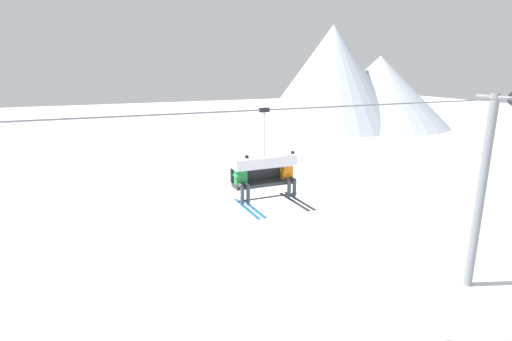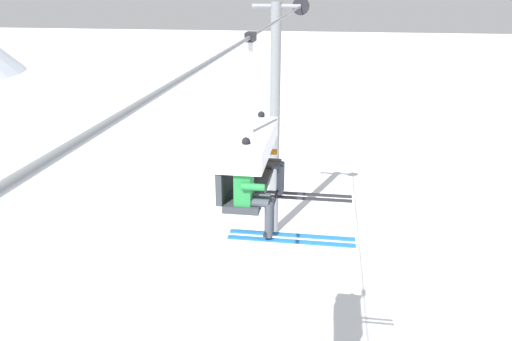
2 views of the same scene
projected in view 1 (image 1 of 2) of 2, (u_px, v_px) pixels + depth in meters
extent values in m
cone|color=silver|center=(332.00, 77.00, 63.48)|extent=(22.74, 22.74, 15.77)
cone|color=silver|center=(378.00, 91.00, 65.22)|extent=(22.97, 22.97, 11.14)
cylinder|color=slate|center=(481.00, 195.00, 16.72)|extent=(0.36, 0.36, 8.40)
cylinder|color=slate|center=(495.00, 97.00, 15.69)|extent=(0.16, 1.60, 0.16)
cylinder|color=slate|center=(305.00, 108.00, 11.51)|extent=(20.12, 0.05, 0.05)
cube|color=#33383D|center=(264.00, 183.00, 11.54)|extent=(1.83, 0.48, 0.10)
cube|color=#33383D|center=(260.00, 172.00, 11.72)|extent=(1.83, 0.08, 0.45)
cube|color=silver|center=(263.00, 161.00, 11.43)|extent=(1.87, 0.68, 0.30)
cylinder|color=black|center=(268.00, 197.00, 11.34)|extent=(1.83, 0.04, 0.04)
cylinder|color=silver|center=(264.00, 134.00, 11.18)|extent=(0.07, 0.07, 1.26)
cube|color=black|center=(264.00, 110.00, 11.01)|extent=(0.28, 0.12, 0.12)
cube|color=#23843D|center=(241.00, 176.00, 11.16)|extent=(0.32, 0.22, 0.52)
sphere|color=silver|center=(241.00, 163.00, 11.07)|extent=(0.22, 0.22, 0.22)
ellipsoid|color=black|center=(242.00, 164.00, 10.98)|extent=(0.17, 0.04, 0.08)
cylinder|color=#3D424C|center=(240.00, 185.00, 11.04)|extent=(0.11, 0.34, 0.11)
cylinder|color=#3D424C|center=(246.00, 184.00, 11.10)|extent=(0.11, 0.34, 0.11)
cylinder|color=#3D424C|center=(242.00, 195.00, 10.94)|extent=(0.11, 0.11, 0.48)
cylinder|color=#3D424C|center=(248.00, 194.00, 11.01)|extent=(0.11, 0.11, 0.48)
cube|color=#1E6BB2|center=(246.00, 208.00, 10.75)|extent=(0.09, 1.70, 0.02)
cube|color=#1E6BB2|center=(252.00, 208.00, 10.82)|extent=(0.09, 1.70, 0.02)
cylinder|color=#23843D|center=(236.00, 176.00, 10.95)|extent=(0.09, 0.30, 0.09)
cylinder|color=#23843D|center=(247.00, 163.00, 11.15)|extent=(0.09, 0.09, 0.30)
sphere|color=black|center=(247.00, 157.00, 11.11)|extent=(0.11, 0.11, 0.11)
cube|color=orange|center=(287.00, 170.00, 11.72)|extent=(0.32, 0.22, 0.52)
sphere|color=black|center=(287.00, 159.00, 11.63)|extent=(0.22, 0.22, 0.22)
ellipsoid|color=black|center=(288.00, 159.00, 11.54)|extent=(0.17, 0.04, 0.08)
cylinder|color=#3D424C|center=(287.00, 179.00, 11.59)|extent=(0.11, 0.34, 0.11)
cylinder|color=#3D424C|center=(292.00, 179.00, 11.66)|extent=(0.11, 0.34, 0.11)
cylinder|color=#3D424C|center=(289.00, 189.00, 11.50)|extent=(0.11, 0.11, 0.48)
cylinder|color=#3D424C|center=(294.00, 188.00, 11.57)|extent=(0.11, 0.11, 0.48)
cube|color=#232328|center=(294.00, 201.00, 11.31)|extent=(0.09, 1.70, 0.02)
cube|color=#232328|center=(299.00, 201.00, 11.38)|extent=(0.09, 1.70, 0.02)
cylinder|color=orange|center=(283.00, 171.00, 11.51)|extent=(0.09, 0.30, 0.09)
cylinder|color=orange|center=(293.00, 158.00, 11.70)|extent=(0.09, 0.09, 0.30)
sphere|color=black|center=(293.00, 153.00, 11.66)|extent=(0.11, 0.11, 0.11)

